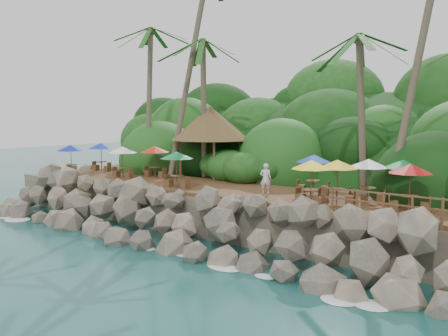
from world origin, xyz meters
The scene contains 12 objects.
ground centered at (0.00, 0.00, 0.00)m, with size 140.00×140.00×0.00m, color #19514F.
land_base centered at (0.00, 16.00, 1.05)m, with size 32.00×25.20×2.10m, color gray.
jungle_hill centered at (0.00, 23.50, 0.00)m, with size 44.80×28.00×15.40m, color #143811.
seawall centered at (0.00, 2.00, 1.15)m, with size 29.00×4.00×2.30m, color gray, non-canonical shape.
terrace centered at (0.00, 6.00, 2.20)m, with size 26.00×5.00×0.20m, color brown.
jungle_foliage centered at (0.00, 15.00, 0.00)m, with size 44.00×16.00×12.00m, color #143811, non-canonical shape.
foam_line centered at (0.00, 0.30, 0.03)m, with size 25.20×0.80×0.06m.
palms centered at (1.87, 8.84, 12.17)m, with size 27.45×6.42×14.68m.
palapa centered at (-3.66, 9.36, 5.79)m, with size 5.19×5.19×4.60m.
dining_clusters centered at (0.56, 5.82, 3.98)m, with size 23.90×4.71×2.02m.
railing centered at (11.42, 3.65, 2.91)m, with size 8.30×0.10×1.00m.
waiter centered at (3.04, 5.52, 3.09)m, with size 0.58×0.38×1.59m, color silver.
Camera 1 is at (16.15, -15.31, 6.40)m, focal length 38.76 mm.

